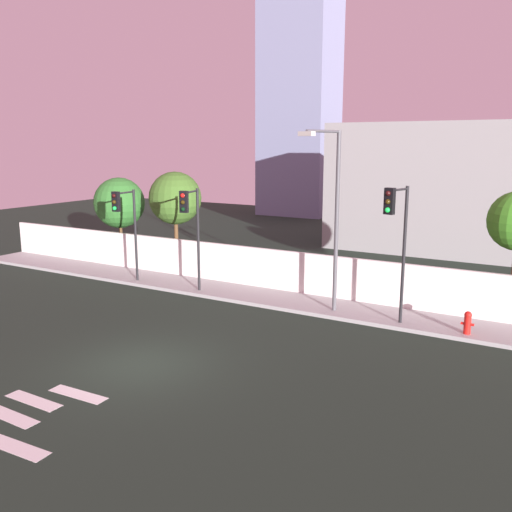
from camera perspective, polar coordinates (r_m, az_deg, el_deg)
name	(u,v)px	position (r m, az deg, el deg)	size (l,w,h in m)	color
ground_plane	(141,365)	(17.42, -11.85, -10.99)	(80.00, 80.00, 0.00)	black
sidewalk	(270,298)	(23.75, 1.47, -4.41)	(36.00, 2.40, 0.15)	#9A9A9A
perimeter_wall	(284,270)	(24.61, 2.92, -1.50)	(36.00, 0.18, 1.80)	silver
crosswalk_marking	(17,419)	(15.18, -23.57, -15.26)	(3.44, 3.90, 0.01)	silver
traffic_light_left	(396,226)	(19.71, 14.40, 2.99)	(0.53, 1.40, 5.02)	black
traffic_light_center	(191,218)	(23.54, -6.82, 3.91)	(0.57, 1.64, 4.57)	black
traffic_light_right	(125,216)	(26.04, -13.49, 4.08)	(0.35, 1.54, 4.37)	black
street_lamp_curbside	(333,207)	(20.98, 7.97, 5.08)	(0.86, 2.14, 6.96)	#4C4C51
fire_hydrant	(468,322)	(20.42, 21.14, -6.40)	(0.44, 0.26, 0.81)	red
roadside_tree_leftmost	(119,203)	(31.48, -14.02, 5.37)	(2.80, 2.80, 4.81)	brown
roadside_tree_midleft	(175,198)	(28.85, -8.40, 5.95)	(2.73, 2.73, 5.23)	brown
low_building_distant	(437,188)	(36.21, 18.26, 6.78)	(12.73, 6.00, 7.89)	gray
tower_on_skyline	(300,77)	(52.90, 4.57, 18.06)	(6.54, 5.00, 25.23)	gray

